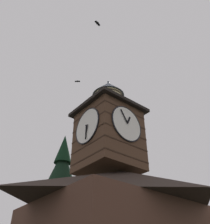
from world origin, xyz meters
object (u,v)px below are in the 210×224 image
at_px(moon, 61,210).
at_px(flying_bird_high, 97,23).
at_px(clock_tower, 109,130).
at_px(pine_tree_behind, 58,210).
at_px(flying_bird_low, 77,81).

xyz_separation_m(moon, flying_bird_high, (14.97, 29.48, 6.56)).
relative_size(moon, flying_bird_high, 2.55).
bearing_deg(clock_tower, moon, -113.51).
xyz_separation_m(pine_tree_behind, moon, (-11.16, -19.28, 4.93)).
bearing_deg(pine_tree_behind, flying_bird_low, 66.64).
bearing_deg(flying_bird_low, flying_bird_high, 73.03).
xyz_separation_m(pine_tree_behind, flying_bird_low, (2.39, 5.54, 9.49)).
bearing_deg(flying_bird_low, pine_tree_behind, -113.36).
bearing_deg(moon, pine_tree_behind, 59.95).
distance_m(clock_tower, flying_bird_low, 5.68).
distance_m(pine_tree_behind, moon, 22.82).
distance_m(pine_tree_behind, flying_bird_low, 11.25).
distance_m(pine_tree_behind, flying_bird_high, 15.82).
bearing_deg(flying_bird_low, moon, -118.63).
relative_size(pine_tree_behind, flying_bird_low, 30.61).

